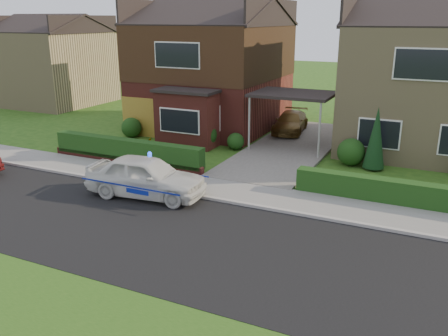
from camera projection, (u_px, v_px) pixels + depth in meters
The scene contains 24 objects.
ground at pixel (178, 237), 14.02m from camera, with size 120.00×120.00×0.00m, color #234B14.
road at pixel (178, 237), 14.02m from camera, with size 60.00×6.00×0.02m, color black.
kerb at pixel (222, 200), 16.63m from camera, with size 60.00×0.16×0.12m, color #9E9993.
sidewalk at pixel (234, 191), 17.54m from camera, with size 60.00×2.00×0.10m, color slate.
grass_verge at pixel (54, 334), 9.71m from camera, with size 60.00×4.00×0.01m, color #234B14.
driveway at pixel (291, 147), 23.48m from camera, with size 3.80×12.00×0.12m, color #666059.
house_left at pixel (213, 61), 27.20m from camera, with size 7.50×9.53×7.25m.
house_right at pixel (430, 73), 22.61m from camera, with size 7.50×8.06×7.25m.
carport_link at pixel (293, 95), 22.66m from camera, with size 3.80×3.00×2.77m.
garage_door at pixel (140, 117), 25.65m from camera, with size 2.20×0.10×2.10m, color olive.
dwarf_wall at pixel (126, 160), 20.90m from camera, with size 7.70×0.25×0.36m, color maroon.
hedge_left at pixel (128, 163), 21.08m from camera, with size 7.50×0.55×0.90m, color #143511.
hedge_right at pixel (403, 206), 16.27m from camera, with size 7.50×0.55×0.80m, color #143511.
shrub_left_far at pixel (131, 128), 25.51m from camera, with size 1.08×1.08×1.08m, color #143511.
shrub_left_mid at pixel (204, 135), 23.47m from camera, with size 1.32×1.32×1.32m, color #143511.
shrub_left_near at pixel (236, 141), 23.14m from camera, with size 0.84×0.84×0.84m, color #143511.
shrub_right_near at pixel (351, 152), 20.64m from camera, with size 1.20×1.20×1.20m, color #143511.
conifer_a at pixel (376, 140), 19.85m from camera, with size 0.90×0.90×2.60m, color black.
neighbour_left at pixel (54, 68), 35.16m from camera, with size 6.50×7.00×5.20m, color tan.
police_car at pixel (146, 177), 16.98m from camera, with size 4.02×4.53×1.65m.
driveway_car at pixel (290, 122), 26.24m from camera, with size 1.54×3.78×1.10m, color brown.
potted_plant_a at pixel (113, 146), 22.24m from camera, with size 0.44×0.30×0.84m, color gray.
potted_plant_b at pixel (148, 145), 22.90m from camera, with size 0.29×0.36×0.66m, color gray.
potted_plant_c at pixel (190, 140), 23.53m from camera, with size 0.45×0.45×0.80m, color gray.
Camera 1 is at (6.68, -10.94, 6.19)m, focal length 38.00 mm.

